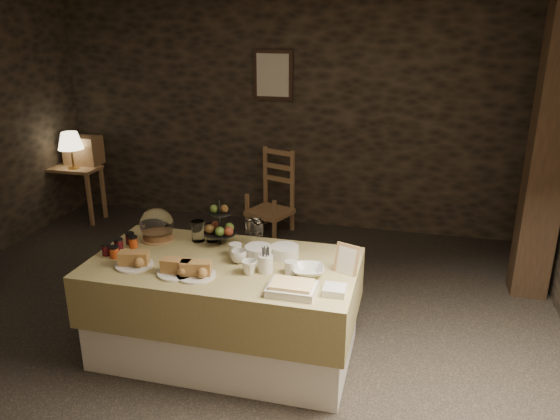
% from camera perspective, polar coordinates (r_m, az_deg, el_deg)
% --- Properties ---
extents(ground_plane, '(5.50, 5.00, 0.01)m').
position_cam_1_polar(ground_plane, '(4.54, -7.02, -12.00)').
color(ground_plane, black).
rests_on(ground_plane, ground).
extents(room_shell, '(5.52, 5.02, 2.60)m').
position_cam_1_polar(room_shell, '(3.96, -7.95, 7.64)').
color(room_shell, black).
rests_on(room_shell, ground).
extents(buffet_table, '(1.88, 1.00, 0.74)m').
position_cam_1_polar(buffet_table, '(4.01, -5.79, -9.48)').
color(buffet_table, white).
rests_on(buffet_table, ground_plane).
extents(console_table, '(0.62, 0.36, 0.67)m').
position_cam_1_polar(console_table, '(7.04, -20.74, 3.18)').
color(console_table, '#97774A').
rests_on(console_table, ground_plane).
extents(table_lamp, '(0.29, 0.29, 0.44)m').
position_cam_1_polar(table_lamp, '(6.87, -21.08, 6.72)').
color(table_lamp, '#AB7D35').
rests_on(table_lamp, console_table).
extents(wine_rack, '(0.42, 0.26, 0.34)m').
position_cam_1_polar(wine_rack, '(7.08, -19.88, 5.90)').
color(wine_rack, '#97774A').
rests_on(wine_rack, console_table).
extents(chair, '(0.56, 0.55, 0.74)m').
position_cam_1_polar(chair, '(6.30, -0.92, 1.54)').
color(chair, '#97774A').
rests_on(chair, ground_plane).
extents(timber_column, '(0.30, 0.30, 2.60)m').
position_cam_1_polar(timber_column, '(5.10, 26.25, 5.45)').
color(timber_column, black).
rests_on(timber_column, ground_plane).
extents(framed_picture, '(0.45, 0.04, 0.55)m').
position_cam_1_polar(framed_picture, '(6.30, -0.72, 13.92)').
color(framed_picture, '#2F1F15').
rests_on(framed_picture, room_shell).
extents(plate_stack_a, '(0.19, 0.19, 0.10)m').
position_cam_1_polar(plate_stack_a, '(3.86, -2.28, -4.50)').
color(plate_stack_a, silver).
rests_on(plate_stack_a, buffet_table).
extents(plate_stack_b, '(0.20, 0.20, 0.08)m').
position_cam_1_polar(plate_stack_b, '(3.90, 0.50, -4.37)').
color(plate_stack_b, silver).
rests_on(plate_stack_b, buffet_table).
extents(cutlery_holder, '(0.10, 0.10, 0.12)m').
position_cam_1_polar(cutlery_holder, '(3.68, -1.50, -5.62)').
color(cutlery_holder, silver).
rests_on(cutlery_holder, buffet_table).
extents(cup_a, '(0.12, 0.12, 0.09)m').
position_cam_1_polar(cup_a, '(3.83, -4.33, -4.86)').
color(cup_a, silver).
rests_on(cup_a, buffet_table).
extents(cup_b, '(0.13, 0.13, 0.10)m').
position_cam_1_polar(cup_b, '(3.66, -3.25, -5.99)').
color(cup_b, silver).
rests_on(cup_b, buffet_table).
extents(mug_c, '(0.09, 0.09, 0.09)m').
position_cam_1_polar(mug_c, '(3.92, -4.67, -4.19)').
color(mug_c, silver).
rests_on(mug_c, buffet_table).
extents(mug_d, '(0.08, 0.08, 0.09)m').
position_cam_1_polar(mug_d, '(3.66, 1.14, -6.02)').
color(mug_d, silver).
rests_on(mug_d, buffet_table).
extents(bowl, '(0.26, 0.26, 0.05)m').
position_cam_1_polar(bowl, '(3.66, 2.94, -6.34)').
color(bowl, silver).
rests_on(bowl, buffet_table).
extents(cake_dome, '(0.26, 0.26, 0.26)m').
position_cam_1_polar(cake_dome, '(4.29, -12.74, -1.70)').
color(cake_dome, '#97774A').
rests_on(cake_dome, buffet_table).
extents(fruit_stand, '(0.25, 0.25, 0.35)m').
position_cam_1_polar(fruit_stand, '(4.10, -6.26, -1.83)').
color(fruit_stand, black).
rests_on(fruit_stand, buffet_table).
extents(bread_platter_left, '(0.26, 0.26, 0.11)m').
position_cam_1_polar(bread_platter_left, '(3.90, -15.02, -5.13)').
color(bread_platter_left, silver).
rests_on(bread_platter_left, buffet_table).
extents(bread_platter_center, '(0.26, 0.26, 0.11)m').
position_cam_1_polar(bread_platter_center, '(3.72, -10.76, -6.01)').
color(bread_platter_center, silver).
rests_on(bread_platter_center, buffet_table).
extents(bread_platter_right, '(0.26, 0.26, 0.11)m').
position_cam_1_polar(bread_platter_right, '(3.67, -8.77, -6.28)').
color(bread_platter_right, silver).
rests_on(bread_platter_right, buffet_table).
extents(jam_jars, '(0.18, 0.32, 0.07)m').
position_cam_1_polar(jam_jars, '(4.17, -16.30, -3.62)').
color(jam_jars, '#500F19').
rests_on(jam_jars, buffet_table).
extents(tart_dish, '(0.30, 0.22, 0.07)m').
position_cam_1_polar(tart_dish, '(3.42, 1.25, -8.16)').
color(tart_dish, silver).
rests_on(tart_dish, buffet_table).
extents(square_dish, '(0.14, 0.14, 0.04)m').
position_cam_1_polar(square_dish, '(3.44, 5.73, -8.32)').
color(square_dish, silver).
rests_on(square_dish, buffet_table).
extents(menu_frame, '(0.18, 0.13, 0.22)m').
position_cam_1_polar(menu_frame, '(3.68, 6.96, -5.25)').
color(menu_frame, '#97774A').
rests_on(menu_frame, buffet_table).
extents(storage_jar_a, '(0.10, 0.10, 0.16)m').
position_cam_1_polar(storage_jar_a, '(4.21, -8.55, -2.18)').
color(storage_jar_a, white).
rests_on(storage_jar_a, buffet_table).
extents(storage_jar_b, '(0.09, 0.09, 0.14)m').
position_cam_1_polar(storage_jar_b, '(4.19, -7.09, -2.34)').
color(storage_jar_b, white).
rests_on(storage_jar_b, buffet_table).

